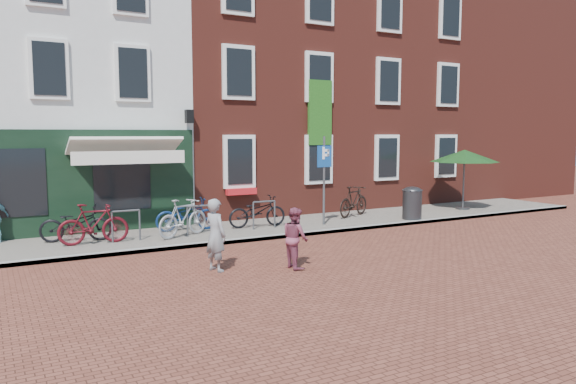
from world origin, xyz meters
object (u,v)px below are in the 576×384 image
woman (215,235)px  bicycle_2 (187,215)px  bicycle_0 (76,224)px  bicycle_5 (354,201)px  boy (295,238)px  bicycle_3 (183,218)px  bicycle_1 (93,224)px  litter_bin (412,201)px  bicycle_4 (257,212)px  parasol (465,154)px  parking_sign (324,169)px

woman → bicycle_2: (0.85, 4.41, -0.20)m
bicycle_0 → bicycle_5: 8.83m
woman → bicycle_0: 4.79m
boy → bicycle_3: bearing=16.3°
bicycle_2 → bicycle_1: bearing=111.7°
litter_bin → bicycle_5: size_ratio=0.66×
bicycle_1 → bicycle_4: bearing=-83.8°
parasol → woman: bearing=-161.5°
bicycle_0 → bicycle_4: 5.08m
bicycle_1 → bicycle_3: size_ratio=1.00×
woman → boy: (1.60, -0.58, -0.11)m
parasol → bicycle_3: size_ratio=1.43×
parking_sign → bicycle_5: bearing=26.9°
parasol → bicycle_0: bearing=178.0°
bicycle_2 → bicycle_5: size_ratio=1.03×
parking_sign → bicycle_4: (-1.99, 0.59, -1.26)m
bicycle_3 → bicycle_5: 6.23m
bicycle_1 → bicycle_2: size_ratio=0.97×
parking_sign → woman: (-4.89, -3.38, -1.05)m
litter_bin → bicycle_4: bearing=167.9°
parasol → bicycle_4: (-8.38, 0.18, -1.59)m
litter_bin → parking_sign: (-3.10, 0.50, 1.13)m
woman → bicycle_5: 7.91m
bicycle_0 → bicycle_2: bearing=-72.9°
litter_bin → bicycle_3: 7.55m
bicycle_0 → bicycle_3: size_ratio=1.03×
woman → bicycle_1: 4.10m
bicycle_2 → bicycle_5: (5.80, -0.14, 0.05)m
bicycle_2 → bicycle_5: bearing=-85.2°
litter_bin → woman: woman is taller
boy → bicycle_2: (-0.75, 5.00, -0.09)m
parasol → bicycle_5: bearing=173.9°
bicycle_0 → bicycle_3: bicycle_3 is taller
bicycle_3 → bicycle_5: bearing=-108.2°
bicycle_0 → bicycle_5: (8.83, 0.01, 0.05)m
woman → bicycle_3: bearing=-26.8°
parasol → bicycle_2: (-10.42, 0.63, -1.59)m
parasol → woman: (-11.27, -3.78, -1.39)m
bicycle_1 → bicycle_5: 8.51m
litter_bin → bicycle_0: litter_bin is taller
bicycle_2 → parking_sign: bearing=-98.2°
parasol → boy: size_ratio=1.88×
bicycle_4 → bicycle_1: bearing=98.6°
boy → litter_bin: bearing=-60.6°
boy → bicycle_0: boy is taller
boy → bicycle_3: 4.29m
bicycle_5 → boy: bearing=110.5°
bicycle_0 → bicycle_3: (2.65, -0.71, 0.05)m
parasol → bicycle_0: size_ratio=1.39×
litter_bin → bicycle_5: (-1.33, 1.40, -0.07)m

